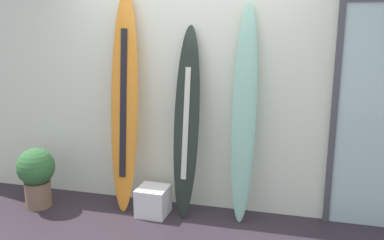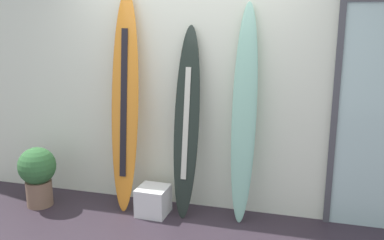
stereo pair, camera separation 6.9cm
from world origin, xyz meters
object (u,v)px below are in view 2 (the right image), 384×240
Objects in this scene: display_block_left at (153,201)px; potted_plant at (38,173)px; surfboard_seafoam at (244,117)px; surfboard_sunset at (125,104)px; surfboard_charcoal at (187,124)px.

display_block_left is 0.48× the size of potted_plant.
surfboard_seafoam is at bearing 9.91° from display_block_left.
surfboard_seafoam is 1.29m from display_block_left.
surfboard_seafoam is at bearing 2.09° from surfboard_sunset.
surfboard_seafoam reaches higher than surfboard_charcoal.
surfboard_seafoam reaches higher than potted_plant.
surfboard_sunset is at bearing -178.77° from surfboard_charcoal.
surfboard_sunset reaches higher than potted_plant.
surfboard_sunset is 1.23m from surfboard_seafoam.
display_block_left is at bearing -158.89° from surfboard_charcoal.
display_block_left is (-0.33, -0.13, -0.82)m from surfboard_charcoal.
surfboard_charcoal is 0.90× the size of surfboard_seafoam.
surfboard_charcoal is 0.58m from surfboard_seafoam.
surfboard_sunset is 1.05× the size of surfboard_seafoam.
surfboard_charcoal is at bearing 9.23° from potted_plant.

